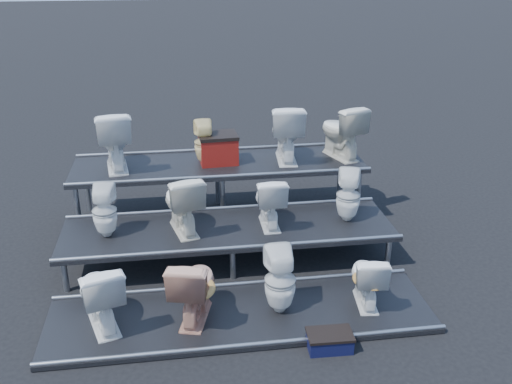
{
  "coord_description": "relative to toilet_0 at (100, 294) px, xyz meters",
  "views": [
    {
      "loc": [
        -0.58,
        -6.49,
        3.76
      ],
      "look_at": [
        0.37,
        0.1,
        0.89
      ],
      "focal_mm": 40.0,
      "sensor_mm": 36.0,
      "label": 1
    }
  ],
  "objects": [
    {
      "name": "tier_front",
      "position": [
        1.47,
        0.0,
        -0.42
      ],
      "size": [
        4.2,
        1.2,
        0.06
      ],
      "primitive_type": "cube",
      "color": "black",
      "rests_on": "ground"
    },
    {
      "name": "toilet_9",
      "position": [
        1.27,
        2.6,
        0.73
      ],
      "size": [
        0.31,
        0.31,
        0.64
      ],
      "primitive_type": "imported",
      "rotation": [
        0.0,
        0.0,
        3.21
      ],
      "color": "#F3DD96",
      "rests_on": "tier_back"
    },
    {
      "name": "toilet_8",
      "position": [
        0.02,
        2.6,
        0.84
      ],
      "size": [
        0.58,
        0.89,
        0.85
      ],
      "primitive_type": "imported",
      "rotation": [
        0.0,
        0.0,
        3.28
      ],
      "color": "white",
      "rests_on": "tier_back"
    },
    {
      "name": "toilet_3",
      "position": [
        2.89,
        0.0,
        -0.06
      ],
      "size": [
        0.43,
        0.67,
        0.65
      ],
      "primitive_type": "imported",
      "rotation": [
        0.0,
        0.0,
        3.03
      ],
      "color": "white",
      "rests_on": "tier_front"
    },
    {
      "name": "toilet_10",
      "position": [
        2.46,
        2.6,
        0.84
      ],
      "size": [
        0.55,
        0.87,
        0.85
      ],
      "primitive_type": "imported",
      "rotation": [
        0.0,
        0.0,
        3.05
      ],
      "color": "white",
      "rests_on": "tier_back"
    },
    {
      "name": "step_stool",
      "position": [
        2.3,
        -0.65,
        -0.37
      ],
      "size": [
        0.45,
        0.28,
        0.16
      ],
      "primitive_type": "cube",
      "rotation": [
        0.0,
        0.0,
        -0.03
      ],
      "color": "black",
      "rests_on": "ground"
    },
    {
      "name": "toilet_1",
      "position": [
        0.98,
        0.0,
        -0.0
      ],
      "size": [
        0.61,
        0.84,
        0.77
      ],
      "primitive_type": "imported",
      "rotation": [
        0.0,
        0.0,
        2.87
      ],
      "color": "tan",
      "rests_on": "tier_front"
    },
    {
      "name": "toilet_0",
      "position": [
        0.0,
        0.0,
        0.0
      ],
      "size": [
        0.64,
        0.85,
        0.77
      ],
      "primitive_type": "imported",
      "rotation": [
        0.0,
        0.0,
        3.45
      ],
      "color": "white",
      "rests_on": "tier_front"
    },
    {
      "name": "tier_mid",
      "position": [
        1.47,
        1.3,
        -0.22
      ],
      "size": [
        4.2,
        1.2,
        0.46
      ],
      "primitive_type": "cube",
      "color": "black",
      "rests_on": "ground"
    },
    {
      "name": "toilet_5",
      "position": [
        0.91,
        1.3,
        0.4
      ],
      "size": [
        0.59,
        0.84,
        0.77
      ],
      "primitive_type": "imported",
      "rotation": [
        0.0,
        0.0,
        3.37
      ],
      "color": "silver",
      "rests_on": "tier_mid"
    },
    {
      "name": "red_crate",
      "position": [
        1.47,
        2.62,
        0.6
      ],
      "size": [
        0.56,
        0.46,
        0.38
      ],
      "primitive_type": "cube",
      "rotation": [
        0.0,
        0.0,
        0.07
      ],
      "color": "maroon",
      "rests_on": "tier_back"
    },
    {
      "name": "ground",
      "position": [
        1.47,
        1.3,
        -0.45
      ],
      "size": [
        80.0,
        80.0,
        0.0
      ],
      "primitive_type": "plane",
      "color": "black",
      "rests_on": "ground"
    },
    {
      "name": "toilet_6",
      "position": [
        2.0,
        1.3,
        0.35
      ],
      "size": [
        0.38,
        0.67,
        0.68
      ],
      "primitive_type": "imported",
      "rotation": [
        0.0,
        0.0,
        3.14
      ],
      "color": "white",
      "rests_on": "tier_mid"
    },
    {
      "name": "toilet_4",
      "position": [
        -0.04,
        1.3,
        0.35
      ],
      "size": [
        0.32,
        0.32,
        0.66
      ],
      "primitive_type": "imported",
      "rotation": [
        0.0,
        0.0,
        3.08
      ],
      "color": "white",
      "rests_on": "tier_mid"
    },
    {
      "name": "toilet_7",
      "position": [
        3.03,
        1.3,
        0.36
      ],
      "size": [
        0.39,
        0.39,
        0.69
      ],
      "primitive_type": "imported",
      "rotation": [
        0.0,
        0.0,
        2.85
      ],
      "color": "white",
      "rests_on": "tier_mid"
    },
    {
      "name": "toilet_11",
      "position": [
        3.29,
        2.6,
        0.82
      ],
      "size": [
        0.67,
        0.89,
        0.8
      ],
      "primitive_type": "imported",
      "rotation": [
        0.0,
        0.0,
        3.46
      ],
      "color": "silver",
      "rests_on": "tier_back"
    },
    {
      "name": "tier_back",
      "position": [
        1.47,
        2.6,
        -0.02
      ],
      "size": [
        4.2,
        1.2,
        0.86
      ],
      "primitive_type": "cube",
      "color": "black",
      "rests_on": "ground"
    },
    {
      "name": "toilet_2",
      "position": [
        1.91,
        0.0,
        -0.01
      ],
      "size": [
        0.35,
        0.36,
        0.76
      ],
      "primitive_type": "imported",
      "rotation": [
        0.0,
        0.0,
        3.17
      ],
      "color": "white",
      "rests_on": "tier_front"
    }
  ]
}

